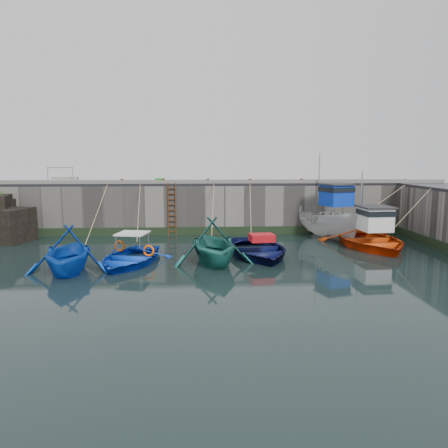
{
  "coord_description": "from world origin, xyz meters",
  "views": [
    {
      "loc": [
        -0.29,
        -16.52,
        4.68
      ],
      "look_at": [
        0.98,
        6.48,
        1.2
      ],
      "focal_mm": 35.0,
      "sensor_mm": 36.0,
      "label": 1
    }
  ],
  "objects": [
    {
      "name": "boat_near_blacktrim",
      "position": [
        0.27,
        2.72,
        0.0
      ],
      "size": [
        4.56,
        5.07,
        2.37
      ],
      "primitive_type": "imported",
      "rotation": [
        0.0,
        0.0,
        0.16
      ],
      "color": "#1B6158",
      "rests_on": "ground"
    },
    {
      "name": "ladder",
      "position": [
        -2.0,
        9.91,
        1.59
      ],
      "size": [
        0.51,
        0.08,
        3.2
      ],
      "color": "#3F1E0F",
      "rests_on": "ground"
    },
    {
      "name": "ground",
      "position": [
        0.0,
        0.0,
        0.0
      ],
      "size": [
        120.0,
        120.0,
        0.0
      ],
      "primitive_type": "plane",
      "color": "black",
      "rests_on": "ground"
    },
    {
      "name": "quay_back",
      "position": [
        0.0,
        12.5,
        1.5
      ],
      "size": [
        30.0,
        5.0,
        3.0
      ],
      "primitive_type": "cube",
      "color": "slate",
      "rests_on": "ground"
    },
    {
      "name": "boat_far_white",
      "position": [
        7.36,
        8.62,
        0.99
      ],
      "size": [
        4.0,
        6.4,
        5.32
      ],
      "rotation": [
        0.0,
        0.0,
        0.31
      ],
      "color": "silver",
      "rests_on": "ground"
    },
    {
      "name": "boat_far_orange",
      "position": [
        8.73,
        5.92,
        0.42
      ],
      "size": [
        4.86,
        6.55,
        4.3
      ],
      "rotation": [
        0.0,
        0.0,
        0.06
      ],
      "color": "#DF410B",
      "rests_on": "ground"
    },
    {
      "name": "boat_near_white",
      "position": [
        -5.79,
        1.58,
        0.0
      ],
      "size": [
        4.13,
        4.64,
        2.24
      ],
      "primitive_type": "imported",
      "rotation": [
        0.0,
        0.0,
        0.11
      ],
      "color": "#0C43BC",
      "rests_on": "ground"
    },
    {
      "name": "algae_back",
      "position": [
        0.0,
        9.96,
        0.25
      ],
      "size": [
        30.0,
        0.08,
        0.5
      ],
      "primitive_type": "cube",
      "color": "black",
      "rests_on": "ground"
    },
    {
      "name": "boat_near_blacktrim_rope",
      "position": [
        0.27,
        7.61,
        0.0
      ],
      "size": [
        0.04,
        5.44,
        3.1
      ],
      "primitive_type": null,
      "color": "tan",
      "rests_on": "ground"
    },
    {
      "name": "bollard_d",
      "position": [
        2.8,
        10.25,
        3.3
      ],
      "size": [
        0.18,
        0.18,
        0.28
      ],
      "primitive_type": "cylinder",
      "color": "#3F1E0F",
      "rests_on": "road_back"
    },
    {
      "name": "bollard_c",
      "position": [
        0.2,
        10.25,
        3.3
      ],
      "size": [
        0.18,
        0.18,
        0.28
      ],
      "primitive_type": "cylinder",
      "color": "#3F1E0F",
      "rests_on": "road_back"
    },
    {
      "name": "boat_near_navy_rope",
      "position": [
        2.47,
        8.32,
        0.0
      ],
      "size": [
        0.04,
        4.25,
        3.1
      ],
      "primitive_type": null,
      "color": "tan",
      "rests_on": "ground"
    },
    {
      "name": "kerb_back",
      "position": [
        0.0,
        10.15,
        3.26
      ],
      "size": [
        30.0,
        0.3,
        0.2
      ],
      "primitive_type": "cube",
      "color": "slate",
      "rests_on": "road_back"
    },
    {
      "name": "boat_near_blue_rope",
      "position": [
        -3.5,
        7.69,
        0.0
      ],
      "size": [
        0.04,
        5.3,
        3.1
      ],
      "primitive_type": null,
      "color": "tan",
      "rests_on": "ground"
    },
    {
      "name": "bollard_e",
      "position": [
        6.0,
        10.25,
        3.3
      ],
      "size": [
        0.18,
        0.18,
        0.28
      ],
      "primitive_type": "cylinder",
      "color": "#3F1E0F",
      "rests_on": "road_back"
    },
    {
      "name": "boat_near_white_rope",
      "position": [
        -5.79,
        7.04,
        0.0
      ],
      "size": [
        0.04,
        6.47,
        3.1
      ],
      "primitive_type": null,
      "color": "tan",
      "rests_on": "ground"
    },
    {
      "name": "fish_crate",
      "position": [
        -2.74,
        10.51,
        3.31
      ],
      "size": [
        0.58,
        0.4,
        0.31
      ],
      "primitive_type": "cube",
      "rotation": [
        0.0,
        0.0,
        0.04
      ],
      "color": "#188720",
      "rests_on": "road_back"
    },
    {
      "name": "road_back",
      "position": [
        0.0,
        12.5,
        3.08
      ],
      "size": [
        30.0,
        5.0,
        0.16
      ],
      "primitive_type": "cube",
      "color": "black",
      "rests_on": "quay_back"
    },
    {
      "name": "boat_near_navy",
      "position": [
        2.47,
        4.14,
        0.0
      ],
      "size": [
        4.57,
        5.94,
        1.14
      ],
      "primitive_type": "imported",
      "rotation": [
        0.0,
        0.0,
        0.13
      ],
      "color": "#090D39",
      "rests_on": "ground"
    },
    {
      "name": "bollard_b",
      "position": [
        -2.5,
        10.25,
        3.3
      ],
      "size": [
        0.18,
        0.18,
        0.28
      ],
      "primitive_type": "cylinder",
      "color": "#3F1E0F",
      "rests_on": "road_back"
    },
    {
      "name": "bollard_a",
      "position": [
        -5.0,
        10.25,
        3.3
      ],
      "size": [
        0.18,
        0.18,
        0.28
      ],
      "primitive_type": "cylinder",
      "color": "#3F1E0F",
      "rests_on": "road_back"
    },
    {
      "name": "railing",
      "position": [
        -8.75,
        11.25,
        3.36
      ],
      "size": [
        1.6,
        1.05,
        1.0
      ],
      "color": "#A5A8AD",
      "rests_on": "road_back"
    },
    {
      "name": "boat_near_blue",
      "position": [
        -3.5,
        2.88,
        0.0
      ],
      "size": [
        4.32,
        5.38,
        0.99
      ],
      "primitive_type": "imported",
      "rotation": [
        0.0,
        0.0,
        -0.2
      ],
      "color": "blue",
      "rests_on": "ground"
    }
  ]
}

